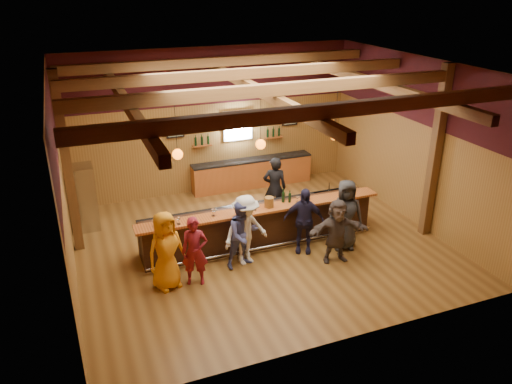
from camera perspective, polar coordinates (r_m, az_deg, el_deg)
room at (r=11.76m, az=0.43°, el=7.93°), size 9.04×9.00×4.52m
bar_counter at (r=12.82m, az=0.31°, el=-3.64°), size 6.30×1.07×1.11m
back_bar_cabinet at (r=16.28m, az=-0.43°, el=2.20°), size 4.00×0.52×0.95m
window at (r=15.85m, az=-2.10°, el=7.60°), size 0.95×0.09×0.95m
framed_pictures at (r=16.13m, az=0.84°, el=8.07°), size 5.35×0.05×0.45m
wine_shelves at (r=15.91m, az=-2.00°, el=6.05°), size 3.00×0.18×0.30m
pendant_lights at (r=11.85m, az=0.53°, el=5.51°), size 4.24×0.24×1.37m
stainless_fridge at (r=14.16m, az=-19.19°, el=-0.63°), size 0.70×0.70×1.80m
customer_orange at (r=11.02m, az=-10.25°, el=-6.61°), size 1.02×0.82×1.81m
customer_redvest at (r=11.10m, az=-7.01°, el=-6.75°), size 0.68×0.55×1.61m
customer_denim at (r=11.66m, az=-1.53°, el=-4.86°), size 0.93×0.79×1.66m
customer_white at (r=11.74m, az=-1.19°, el=-4.38°), size 1.24×0.87×1.75m
customer_navy at (r=12.30m, az=5.46°, el=-3.26°), size 1.08×0.82×1.70m
customer_brown at (r=12.02m, az=9.21°, el=-4.41°), size 1.54×0.68×1.60m
customer_dark at (r=12.59m, az=10.16°, el=-2.57°), size 1.02×0.81×1.82m
bartender at (r=14.00m, az=2.15°, el=0.47°), size 0.77×0.63×1.81m
ice_bucket at (r=12.30m, az=1.50°, el=-1.16°), size 0.24×0.24×0.26m
bottle_a at (r=12.57m, az=3.14°, el=-0.57°), size 0.08×0.08×0.36m
bottle_b at (r=12.59m, az=3.88°, el=-0.64°), size 0.07×0.07×0.32m
glass_a at (r=11.57m, az=-11.64°, el=-3.32°), size 0.08×0.08×0.18m
glass_b at (r=11.58m, az=-8.85°, el=-3.02°), size 0.09×0.09×0.20m
glass_c at (r=11.87m, az=-4.95°, el=-2.12°), size 0.09×0.09×0.20m
glass_d at (r=11.88m, az=-4.72°, el=-2.14°), size 0.08×0.08×0.19m
glass_e at (r=12.12m, az=-0.09°, el=-1.57°), size 0.08×0.08×0.17m
glass_f at (r=12.60m, az=4.75°, el=-0.68°), size 0.07×0.07×0.16m
glass_g at (r=12.77m, az=6.09°, el=-0.31°), size 0.08×0.08×0.18m
glass_h at (r=13.20m, az=9.64°, el=0.25°), size 0.08×0.08×0.18m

